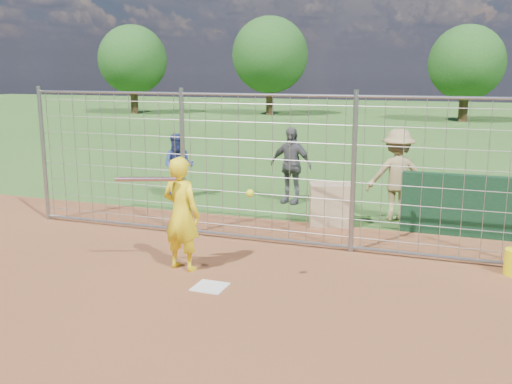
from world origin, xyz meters
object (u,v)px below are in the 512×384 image
at_px(bystander_b, 291,165).
at_px(batter, 181,214).
at_px(bystander_c, 397,175).
at_px(equipment_bin, 331,204).
at_px(bystander_a, 179,166).

bearing_deg(bystander_b, batter, -82.60).
xyz_separation_m(bystander_c, equipment_bin, (-1.11, -0.79, -0.50)).
bearing_deg(bystander_c, bystander_a, -22.07).
bearing_deg(bystander_a, bystander_c, -15.96).
xyz_separation_m(batter, bystander_a, (-2.27, 4.26, -0.10)).
height_order(bystander_a, equipment_bin, bystander_a).
distance_m(batter, bystander_b, 4.70).
xyz_separation_m(bystander_b, equipment_bin, (1.26, -1.52, -0.44)).
bearing_deg(bystander_b, equipment_bin, -39.72).
xyz_separation_m(bystander_a, bystander_c, (4.90, -0.30, 0.15)).
distance_m(batter, equipment_bin, 3.55).
distance_m(bystander_a, equipment_bin, 3.96).
bearing_deg(equipment_bin, bystander_a, 146.39).
bearing_deg(bystander_b, bystander_c, -6.51).
bearing_deg(batter, bystander_c, -113.18).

